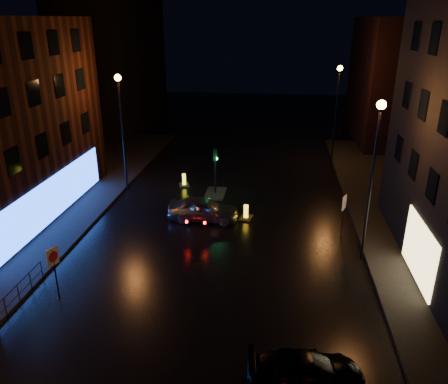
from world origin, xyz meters
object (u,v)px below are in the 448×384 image
at_px(bollard_far, 184,183).
at_px(road_sign_left, 53,261).
at_px(traffic_signal, 215,188).
at_px(road_sign_right, 344,206).
at_px(bollard_near, 246,216).
at_px(dark_sedan, 306,370).
at_px(silver_hatchback, 203,209).

xyz_separation_m(bollard_far, road_sign_left, (-2.68, -14.77, 1.70)).
height_order(traffic_signal, road_sign_right, traffic_signal).
height_order(bollard_far, road_sign_right, road_sign_right).
bearing_deg(road_sign_left, bollard_near, 68.97).
distance_m(bollard_near, bollard_far, 7.37).
height_order(traffic_signal, dark_sedan, traffic_signal).
xyz_separation_m(dark_sedan, bollard_near, (-3.11, 13.21, -0.38)).
height_order(dark_sedan, bollard_far, dark_sedan).
xyz_separation_m(silver_hatchback, bollard_near, (2.65, 0.47, -0.54)).
bearing_deg(traffic_signal, bollard_far, 151.29).
bearing_deg(dark_sedan, traffic_signal, 11.57).
bearing_deg(silver_hatchback, traffic_signal, -1.11).
relative_size(dark_sedan, bollard_far, 3.24).
height_order(road_sign_left, road_sign_right, road_sign_left).
xyz_separation_m(bollard_far, road_sign_right, (10.85, -6.90, 1.68)).
distance_m(dark_sedan, bollard_near, 13.57).
height_order(silver_hatchback, bollard_far, silver_hatchback).
xyz_separation_m(bollard_near, bollard_far, (-5.13, 5.29, 0.00)).
relative_size(silver_hatchback, road_sign_right, 1.74).
height_order(bollard_near, road_sign_left, road_sign_left).
xyz_separation_m(silver_hatchback, road_sign_left, (-5.16, -9.00, 1.17)).
distance_m(bollard_near, road_sign_left, 12.40).
xyz_separation_m(traffic_signal, silver_hatchback, (-0.13, -4.33, 0.24)).
bearing_deg(bollard_far, bollard_near, -63.21).
distance_m(bollard_far, road_sign_left, 15.10).
distance_m(road_sign_left, road_sign_right, 15.65).
height_order(traffic_signal, silver_hatchback, traffic_signal).
distance_m(silver_hatchback, road_sign_right, 8.52).
distance_m(silver_hatchback, road_sign_left, 10.44).
distance_m(dark_sedan, road_sign_left, 11.62).
xyz_separation_m(traffic_signal, bollard_far, (-2.61, 1.43, -0.29)).
relative_size(traffic_signal, road_sign_left, 1.35).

